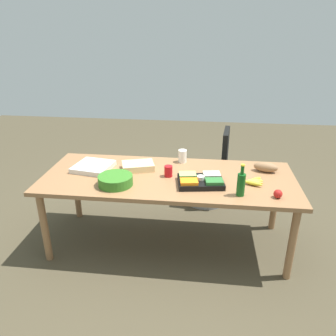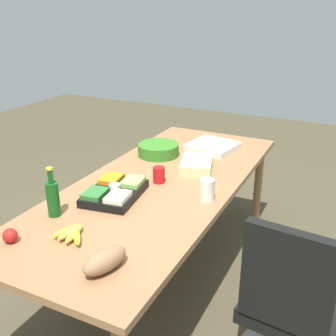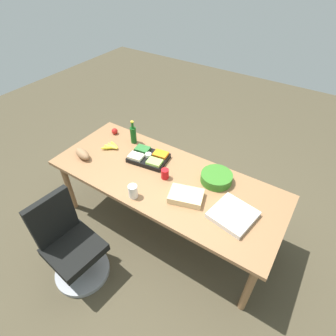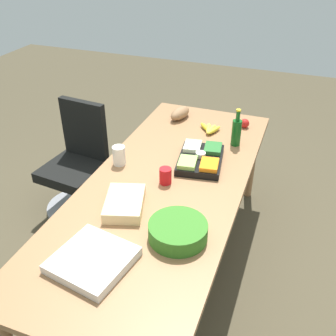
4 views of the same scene
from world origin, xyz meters
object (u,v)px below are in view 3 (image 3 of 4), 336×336
object	(u,v)px
salad_bowl	(216,178)
red_solo_cup	(165,174)
conference_table	(165,182)
bread_loaf	(82,154)
apple_red	(115,131)
pizza_box	(233,215)
office_chair	(72,249)
veggie_tray	(148,157)
sheet_cake	(186,196)
mayo_jar	(133,191)
wine_bottle	(133,134)
banana_bunch	(111,146)

from	to	relation	value
salad_bowl	red_solo_cup	xyz separation A→B (m)	(0.47, 0.24, 0.01)
conference_table	bread_loaf	distance (m)	1.01
bread_loaf	apple_red	size ratio (longest dim) A/B	3.16
conference_table	pizza_box	world-z (taller)	pizza_box
conference_table	bread_loaf	xyz separation A→B (m)	(0.97, 0.23, 0.12)
office_chair	red_solo_cup	bearing A→B (deg)	-113.78
conference_table	veggie_tray	bearing A→B (deg)	-24.35
pizza_box	conference_table	bearing A→B (deg)	3.60
conference_table	apple_red	distance (m)	1.05
office_chair	apple_red	distance (m)	1.51
sheet_cake	mayo_jar	size ratio (longest dim) A/B	2.31
conference_table	office_chair	world-z (taller)	office_chair
office_chair	bread_loaf	size ratio (longest dim) A/B	4.12
salad_bowl	bread_loaf	bearing A→B (deg)	18.35
salad_bowl	veggie_tray	world-z (taller)	salad_bowl
sheet_cake	red_solo_cup	bearing A→B (deg)	-22.53
bread_loaf	sheet_cake	size ratio (longest dim) A/B	0.75
sheet_cake	office_chair	bearing A→B (deg)	47.95
mayo_jar	conference_table	bearing A→B (deg)	-105.59
conference_table	wine_bottle	world-z (taller)	wine_bottle
wine_bottle	pizza_box	distance (m)	1.53
office_chair	banana_bunch	bearing A→B (deg)	-70.65
mayo_jar	office_chair	bearing A→B (deg)	61.17
salad_bowl	red_solo_cup	bearing A→B (deg)	27.44
salad_bowl	mayo_jar	distance (m)	0.86
office_chair	mayo_jar	distance (m)	0.84
pizza_box	banana_bunch	world-z (taller)	pizza_box
bread_loaf	salad_bowl	world-z (taller)	bread_loaf
office_chair	wine_bottle	size ratio (longest dim) A/B	3.37
wine_bottle	mayo_jar	bearing A→B (deg)	128.46
apple_red	red_solo_cup	distance (m)	1.04
bread_loaf	pizza_box	distance (m)	1.78
wine_bottle	sheet_cake	bearing A→B (deg)	155.55
mayo_jar	pizza_box	world-z (taller)	mayo_jar
apple_red	veggie_tray	distance (m)	0.70
apple_red	conference_table	bearing A→B (deg)	161.50
sheet_cake	pizza_box	world-z (taller)	sheet_cake
salad_bowl	mayo_jar	xyz separation A→B (m)	(0.58, 0.64, 0.02)
conference_table	red_solo_cup	bearing A→B (deg)	-62.11
office_chair	salad_bowl	bearing A→B (deg)	-126.22
conference_table	bread_loaf	bearing A→B (deg)	13.28
office_chair	salad_bowl	distance (m)	1.61
salad_bowl	sheet_cake	world-z (taller)	salad_bowl
red_solo_cup	sheet_cake	bearing A→B (deg)	157.47
office_chair	red_solo_cup	world-z (taller)	office_chair
sheet_cake	wine_bottle	distance (m)	1.11
salad_bowl	red_solo_cup	world-z (taller)	red_solo_cup
conference_table	office_chair	size ratio (longest dim) A/B	2.52
office_chair	apple_red	bearing A→B (deg)	-67.51
conference_table	veggie_tray	distance (m)	0.37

